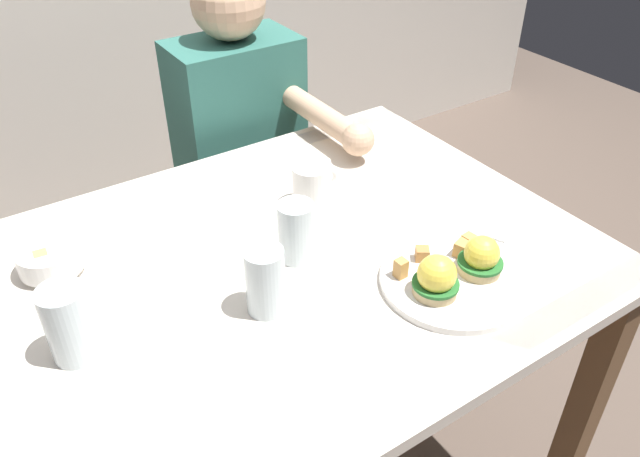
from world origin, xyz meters
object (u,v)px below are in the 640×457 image
object	(u,v)px
dining_table	(283,301)
water_glass_far	(265,284)
fruit_bowl	(50,259)
water_glass_near	(70,326)
coffee_mug	(312,184)
diner_person	(246,146)
eggs_benedict_plate	(455,274)
water_glass_extra	(296,235)
fork	(507,224)

from	to	relation	value
dining_table	water_glass_far	bearing A→B (deg)	-130.93
fruit_bowl	water_glass_near	distance (m)	0.24
fruit_bowl	coffee_mug	size ratio (longest dim) A/B	1.08
diner_person	eggs_benedict_plate	bearing A→B (deg)	-90.60
water_glass_near	diner_person	xyz separation A→B (m)	(0.64, 0.63, -0.15)
fruit_bowl	water_glass_far	distance (m)	0.43
water_glass_near	diner_person	bearing A→B (deg)	44.63
dining_table	eggs_benedict_plate	bearing A→B (deg)	-46.38
water_glass_far	dining_table	bearing A→B (deg)	49.07
water_glass_far	diner_person	xyz separation A→B (m)	(0.33, 0.70, -0.15)
water_glass_near	water_glass_extra	bearing A→B (deg)	2.59
fork	water_glass_near	bearing A→B (deg)	171.22
eggs_benedict_plate	water_glass_far	distance (m)	0.35
dining_table	eggs_benedict_plate	size ratio (longest dim) A/B	4.44
fork	water_glass_extra	world-z (taller)	water_glass_extra
dining_table	water_glass_far	size ratio (longest dim) A/B	9.44
eggs_benedict_plate	fork	distance (m)	0.24
diner_person	dining_table	bearing A→B (deg)	-111.48
water_glass_near	water_glass_extra	world-z (taller)	water_glass_near
water_glass_extra	dining_table	bearing A→B (deg)	167.04
fork	water_glass_far	distance (m)	0.55
eggs_benedict_plate	coffee_mug	xyz separation A→B (m)	(-0.07, 0.37, 0.02)
eggs_benedict_plate	water_glass_far	bearing A→B (deg)	156.84
dining_table	water_glass_extra	xyz separation A→B (m)	(0.03, -0.01, 0.16)
fruit_bowl	water_glass_extra	size ratio (longest dim) A/B	0.98
dining_table	coffee_mug	distance (m)	0.26
dining_table	coffee_mug	xyz separation A→B (m)	(0.16, 0.13, 0.16)
coffee_mug	water_glass_extra	bearing A→B (deg)	-132.05
water_glass_far	fork	bearing A→B (deg)	-5.81
dining_table	water_glass_near	world-z (taller)	water_glass_near
water_glass_extra	diner_person	world-z (taller)	diner_person
fruit_bowl	coffee_mug	xyz separation A→B (m)	(0.53, -0.08, 0.02)
fork	water_glass_near	world-z (taller)	water_glass_near
water_glass_extra	diner_person	distance (m)	0.66
fruit_bowl	water_glass_far	size ratio (longest dim) A/B	0.94
fruit_bowl	water_glass_far	xyz separation A→B (m)	(0.29, -0.31, 0.03)
fruit_bowl	fork	distance (m)	0.91
coffee_mug	diner_person	world-z (taller)	diner_person
water_glass_extra	fruit_bowl	bearing A→B (deg)	151.84
eggs_benedict_plate	water_glass_far	world-z (taller)	water_glass_far
coffee_mug	water_glass_near	distance (m)	0.58
coffee_mug	water_glass_far	size ratio (longest dim) A/B	0.88
coffee_mug	water_glass_far	bearing A→B (deg)	-136.35
diner_person	water_glass_extra	bearing A→B (deg)	-108.62
water_glass_near	water_glass_far	xyz separation A→B (m)	(0.31, -0.08, -0.00)
coffee_mug	water_glass_near	bearing A→B (deg)	-163.99
water_glass_far	water_glass_extra	xyz separation A→B (m)	(0.12, 0.10, -0.00)
fruit_bowl	fork	world-z (taller)	fruit_bowl
dining_table	water_glass_far	world-z (taller)	water_glass_far
fork	water_glass_extra	xyz separation A→B (m)	(-0.42, 0.15, 0.05)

